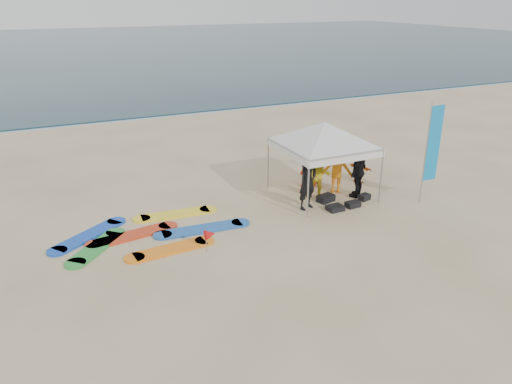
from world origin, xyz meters
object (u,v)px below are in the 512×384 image
at_px(person_seated, 359,169).
at_px(canopy_tent, 325,123).
at_px(person_orange_a, 337,169).
at_px(marker_pennant, 210,234).
at_px(surfboard_spread, 147,234).
at_px(person_yellow, 319,175).
at_px(feather_flag, 433,145).
at_px(person_black_b, 358,171).
at_px(person_black_a, 308,181).
at_px(person_orange_b, 310,164).

relative_size(person_seated, canopy_tent, 0.26).
xyz_separation_m(person_orange_a, marker_pennant, (-5.39, -2.22, -0.35)).
bearing_deg(person_seated, person_orange_a, 91.94).
height_order(person_orange_a, surfboard_spread, person_orange_a).
distance_m(person_orange_a, canopy_tent, 1.79).
height_order(person_yellow, canopy_tent, canopy_tent).
relative_size(person_seated, feather_flag, 0.31).
xyz_separation_m(person_black_b, marker_pennant, (-5.82, -1.58, -0.40)).
relative_size(person_black_a, person_black_b, 1.03).
relative_size(person_black_a, person_orange_b, 1.11).
relative_size(person_black_b, person_orange_b, 1.07).
bearing_deg(surfboard_spread, feather_flag, -8.92).
distance_m(person_seated, canopy_tent, 2.81).
bearing_deg(marker_pennant, person_black_b, 15.21).
distance_m(person_black_a, feather_flag, 4.14).
height_order(person_yellow, feather_flag, feather_flag).
height_order(person_orange_b, marker_pennant, person_orange_b).
xyz_separation_m(person_black_a, feather_flag, (3.84, -1.15, 1.00)).
height_order(person_black_b, marker_pennant, person_black_b).
bearing_deg(canopy_tent, person_orange_a, 5.87).
bearing_deg(person_yellow, canopy_tent, 61.49).
bearing_deg(person_black_b, feather_flag, 111.25).
xyz_separation_m(person_yellow, person_black_b, (1.30, -0.38, 0.08)).
distance_m(person_orange_a, feather_flag, 3.16).
bearing_deg(canopy_tent, person_seated, 15.43).
relative_size(person_orange_b, marker_pennant, 2.63).
distance_m(person_black_b, person_seated, 1.44).
xyz_separation_m(person_black_a, person_yellow, (0.75, 0.55, -0.11)).
bearing_deg(surfboard_spread, marker_pennant, -51.55).
bearing_deg(person_yellow, marker_pennant, -130.85).
height_order(person_yellow, marker_pennant, person_yellow).
height_order(person_black_a, canopy_tent, canopy_tent).
bearing_deg(marker_pennant, person_black_a, 20.54).
distance_m(person_yellow, person_orange_a, 0.91).
bearing_deg(person_orange_a, canopy_tent, 35.47).
height_order(canopy_tent, feather_flag, feather_flag).
bearing_deg(marker_pennant, canopy_tent, 24.29).
xyz_separation_m(person_orange_b, person_seated, (1.83, -0.39, -0.33)).
height_order(person_orange_a, person_black_b, person_black_b).
height_order(person_black_a, person_black_b, person_black_a).
bearing_deg(person_black_a, marker_pennant, -177.85).
bearing_deg(person_orange_a, person_seated, -130.68).
bearing_deg(person_orange_a, person_yellow, 45.85).
xyz_separation_m(person_black_a, person_black_b, (2.05, 0.17, -0.03)).
bearing_deg(person_black_a, person_orange_a, 8.12).
distance_m(person_yellow, person_orange_b, 1.15).
xyz_separation_m(person_yellow, person_seated, (2.15, 0.71, -0.31)).
bearing_deg(person_seated, person_yellow, 90.55).
distance_m(canopy_tent, feather_flag, 3.46).
height_order(person_orange_b, person_seated, person_orange_b).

